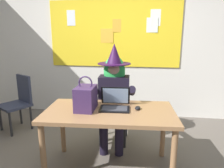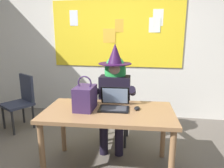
{
  "view_description": "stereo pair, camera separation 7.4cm",
  "coord_description": "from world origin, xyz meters",
  "px_view_note": "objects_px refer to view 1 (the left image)",
  "views": [
    {
      "loc": [
        0.53,
        -1.98,
        1.52
      ],
      "look_at": [
        0.17,
        0.46,
        0.94
      ],
      "focal_mm": 33.12,
      "sensor_mm": 36.0,
      "label": 1
    },
    {
      "loc": [
        0.61,
        -1.97,
        1.52
      ],
      "look_at": [
        0.17,
        0.46,
        0.94
      ],
      "focal_mm": 33.12,
      "sensor_mm": 36.0,
      "label": 2
    }
  ],
  "objects_px": {
    "handbag": "(86,98)",
    "chair_spare_by_window": "(19,100)",
    "person_costumed": "(114,90)",
    "laptop": "(115,104)",
    "desk_main": "(110,118)",
    "chair_at_desk": "(115,107)",
    "computer_mouse": "(138,108)"
  },
  "relations": [
    {
      "from": "computer_mouse",
      "to": "chair_spare_by_window",
      "type": "bearing_deg",
      "value": 166.87
    },
    {
      "from": "chair_at_desk",
      "to": "person_costumed",
      "type": "xyz_separation_m",
      "value": [
        0.0,
        -0.12,
        0.28
      ]
    },
    {
      "from": "handbag",
      "to": "chair_spare_by_window",
      "type": "xyz_separation_m",
      "value": [
        -1.38,
        0.87,
        -0.36
      ]
    },
    {
      "from": "person_costumed",
      "to": "computer_mouse",
      "type": "xyz_separation_m",
      "value": [
        0.34,
        -0.54,
        -0.05
      ]
    },
    {
      "from": "person_costumed",
      "to": "handbag",
      "type": "xyz_separation_m",
      "value": [
        -0.22,
        -0.62,
        0.07
      ]
    },
    {
      "from": "desk_main",
      "to": "laptop",
      "type": "distance_m",
      "value": 0.17
    },
    {
      "from": "laptop",
      "to": "chair_spare_by_window",
      "type": "bearing_deg",
      "value": 151.89
    },
    {
      "from": "laptop",
      "to": "computer_mouse",
      "type": "relative_size",
      "value": 3.36
    },
    {
      "from": "laptop",
      "to": "chair_spare_by_window",
      "type": "relative_size",
      "value": 0.39
    },
    {
      "from": "person_costumed",
      "to": "laptop",
      "type": "xyz_separation_m",
      "value": [
        0.09,
        -0.53,
        -0.02
      ]
    },
    {
      "from": "person_costumed",
      "to": "laptop",
      "type": "height_order",
      "value": "person_costumed"
    },
    {
      "from": "person_costumed",
      "to": "computer_mouse",
      "type": "height_order",
      "value": "person_costumed"
    },
    {
      "from": "person_costumed",
      "to": "chair_spare_by_window",
      "type": "height_order",
      "value": "person_costumed"
    },
    {
      "from": "chair_spare_by_window",
      "to": "computer_mouse",
      "type": "bearing_deg",
      "value": 98.24
    },
    {
      "from": "chair_at_desk",
      "to": "computer_mouse",
      "type": "xyz_separation_m",
      "value": [
        0.35,
        -0.66,
        0.23
      ]
    },
    {
      "from": "laptop",
      "to": "desk_main",
      "type": "bearing_deg",
      "value": -122.58
    },
    {
      "from": "chair_at_desk",
      "to": "laptop",
      "type": "height_order",
      "value": "laptop"
    },
    {
      "from": "desk_main",
      "to": "chair_spare_by_window",
      "type": "xyz_separation_m",
      "value": [
        -1.64,
        0.86,
        -0.14
      ]
    },
    {
      "from": "desk_main",
      "to": "person_costumed",
      "type": "relative_size",
      "value": 1.03
    },
    {
      "from": "computer_mouse",
      "to": "handbag",
      "type": "distance_m",
      "value": 0.58
    },
    {
      "from": "person_costumed",
      "to": "chair_at_desk",
      "type": "bearing_deg",
      "value": 179.2
    },
    {
      "from": "laptop",
      "to": "chair_spare_by_window",
      "type": "xyz_separation_m",
      "value": [
        -1.69,
        0.77,
        -0.28
      ]
    },
    {
      "from": "chair_spare_by_window",
      "to": "person_costumed",
      "type": "bearing_deg",
      "value": 111.5
    },
    {
      "from": "computer_mouse",
      "to": "desk_main",
      "type": "bearing_deg",
      "value": -157.45
    },
    {
      "from": "desk_main",
      "to": "chair_at_desk",
      "type": "xyz_separation_m",
      "value": [
        -0.04,
        0.74,
        -0.13
      ]
    },
    {
      "from": "desk_main",
      "to": "person_costumed",
      "type": "distance_m",
      "value": 0.63
    },
    {
      "from": "desk_main",
      "to": "person_costumed",
      "type": "bearing_deg",
      "value": 93.49
    },
    {
      "from": "desk_main",
      "to": "chair_at_desk",
      "type": "bearing_deg",
      "value": 93.2
    },
    {
      "from": "laptop",
      "to": "handbag",
      "type": "distance_m",
      "value": 0.33
    },
    {
      "from": "desk_main",
      "to": "chair_spare_by_window",
      "type": "relative_size",
      "value": 1.64
    },
    {
      "from": "handbag",
      "to": "computer_mouse",
      "type": "bearing_deg",
      "value": 8.33
    },
    {
      "from": "person_costumed",
      "to": "chair_spare_by_window",
      "type": "xyz_separation_m",
      "value": [
        -1.6,
        0.25,
        -0.29
      ]
    }
  ]
}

